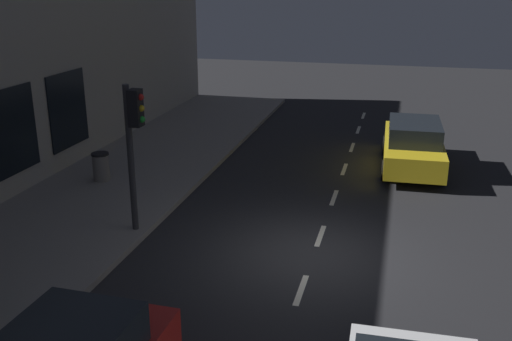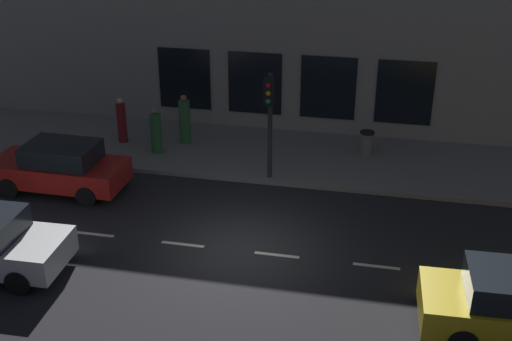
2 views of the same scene
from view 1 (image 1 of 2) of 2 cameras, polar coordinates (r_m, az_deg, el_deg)
The scene contains 6 objects.
ground_plane at distance 13.11m, azimuth 5.72°, elevation -8.21°, with size 60.00×60.00×0.00m, color #232326.
sidewalk at distance 15.19m, azimuth -18.33°, elevation -4.93°, with size 4.50×32.00×0.15m.
lane_centre_line at distance 14.00m, azimuth 6.36°, elevation -6.40°, with size 0.12×27.20×0.01m.
traffic_light at distance 13.41m, azimuth -11.97°, elevation 3.55°, with size 0.49×0.32×3.48m.
parked_car_1 at distance 19.10m, azimuth 15.22°, elevation 2.44°, with size 1.99×4.63×1.58m.
trash_bin at distance 17.66m, azimuth -15.02°, elevation 0.39°, with size 0.51×0.51×0.83m.
Camera 1 is at (-1.66, 11.59, 5.89)m, focal length 40.62 mm.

